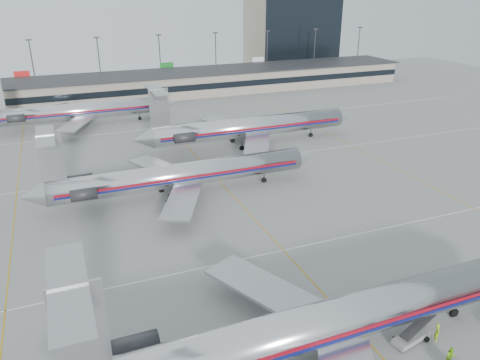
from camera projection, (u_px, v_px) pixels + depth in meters
ground at (328, 299)px, 46.88m from camera, size 260.00×260.00×0.00m
apron_markings at (283, 250)px, 55.43m from camera, size 160.00×0.15×0.02m
terminal at (141, 86)px, 129.52m from camera, size 162.00×17.00×6.25m
light_mast_row at (130, 59)px, 139.43m from camera, size 163.60×0.40×15.28m
distant_building at (291, 33)px, 172.86m from camera, size 30.00×20.00×25.00m
jet_foreground at (317, 325)px, 37.90m from camera, size 47.36×27.89×12.40m
jet_second_row at (177, 175)px, 68.39m from camera, size 44.17×26.01×11.56m
jet_third_row at (247, 127)px, 90.43m from camera, size 45.80×28.17×12.52m
jet_back_row at (78, 111)px, 102.86m from camera, size 42.68×26.25×11.67m
belt_loader at (412, 336)px, 41.07m from camera, size 4.45×2.04×2.28m
ramp_worker_near at (437, 332)px, 41.12m from camera, size 0.70×0.77×1.76m
ramp_worker_far at (451, 356)px, 38.49m from camera, size 1.02×0.93×1.70m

